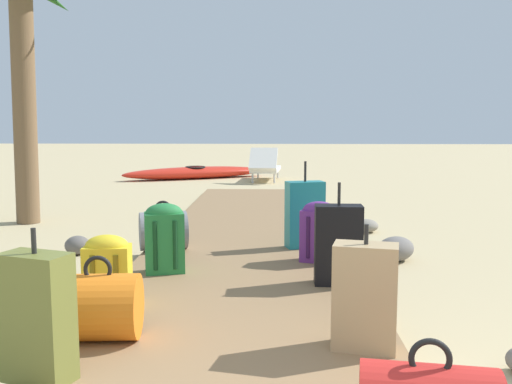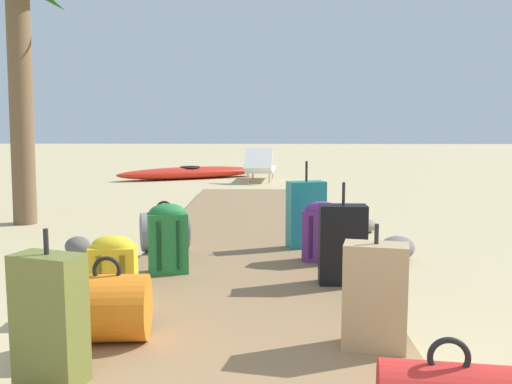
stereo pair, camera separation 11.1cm
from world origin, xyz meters
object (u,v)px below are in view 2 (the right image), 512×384
(suitcase_teal, at_px, (306,214))
(lounge_chair, at_px, (260,167))
(backpack_purple, at_px, (322,230))
(kayak, at_px, (190,173))
(duffel_bag_orange, at_px, (108,307))
(suitcase_tan, at_px, (375,296))
(backpack_green, at_px, (168,236))
(suitcase_black, at_px, (343,244))
(suitcase_olive, at_px, (50,319))
(backpack_yellow, at_px, (113,269))
(duffel_bag_grey, at_px, (164,231))

(suitcase_teal, relative_size, lounge_chair, 0.54)
(backpack_purple, bearing_deg, kayak, 105.49)
(duffel_bag_orange, bearing_deg, suitcase_teal, 62.15)
(suitcase_tan, relative_size, suitcase_teal, 0.81)
(kayak, bearing_deg, backpack_green, -83.61)
(suitcase_black, relative_size, suitcase_olive, 1.05)
(suitcase_olive, distance_m, suitcase_tan, 1.70)
(suitcase_black, bearing_deg, suitcase_tan, -89.65)
(backpack_green, xyz_separation_m, suitcase_teal, (1.22, 1.01, 0.03))
(suitcase_teal, bearing_deg, backpack_green, -140.60)
(backpack_green, bearing_deg, suitcase_tan, -47.86)
(lounge_chair, bearing_deg, backpack_green, -94.84)
(backpack_purple, xyz_separation_m, backpack_yellow, (-1.55, -1.27, -0.03))
(duffel_bag_grey, xyz_separation_m, lounge_chair, (0.88, 7.34, 0.06))
(backpack_purple, relative_size, suitcase_tan, 0.78)
(duffel_bag_grey, bearing_deg, duffel_bag_orange, -87.79)
(backpack_green, bearing_deg, kayak, 96.39)
(suitcase_black, height_order, suitcase_tan, suitcase_black)
(backpack_green, bearing_deg, lounge_chair, 85.16)
(suitcase_olive, bearing_deg, suitcase_tan, 15.28)
(backpack_purple, bearing_deg, backpack_green, -163.01)
(duffel_bag_orange, bearing_deg, duffel_bag_grey, 92.21)
(suitcase_black, bearing_deg, kayak, 104.86)
(kayak, bearing_deg, suitcase_teal, -74.06)
(duffel_bag_orange, bearing_deg, lounge_chair, 85.36)
(lounge_chair, bearing_deg, duffel_bag_grey, -96.81)
(duffel_bag_orange, distance_m, suitcase_tan, 1.52)
(lounge_chair, bearing_deg, suitcase_teal, -85.79)
(suitcase_teal, bearing_deg, suitcase_black, -81.65)
(backpack_purple, bearing_deg, suitcase_teal, 99.56)
(suitcase_olive, bearing_deg, duffel_bag_grey, 89.24)
(backpack_purple, height_order, backpack_yellow, backpack_purple)
(suitcase_black, height_order, kayak, suitcase_black)
(duffel_bag_grey, bearing_deg, suitcase_teal, 6.01)
(suitcase_tan, distance_m, kayak, 10.56)
(duffel_bag_grey, relative_size, suitcase_black, 0.69)
(backpack_green, xyz_separation_m, duffel_bag_grey, (-0.18, 0.86, -0.12))
(backpack_purple, distance_m, kayak, 8.62)
(backpack_green, xyz_separation_m, backpack_yellow, (-0.22, -0.87, -0.05))
(backpack_yellow, height_order, suitcase_tan, suitcase_tan)
(lounge_chair, height_order, kayak, lounge_chair)
(lounge_chair, xyz_separation_m, kayak, (-1.67, 0.52, -0.19))
(duffel_bag_orange, relative_size, suitcase_black, 0.62)
(backpack_green, distance_m, backpack_purple, 1.39)
(duffel_bag_orange, relative_size, kayak, 0.15)
(duffel_bag_orange, relative_size, backpack_purple, 0.90)
(backpack_green, bearing_deg, suitcase_teal, 39.40)
(backpack_green, height_order, backpack_purple, backpack_green)
(suitcase_black, height_order, lounge_chair, suitcase_black)
(duffel_bag_orange, bearing_deg, kayak, 94.96)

